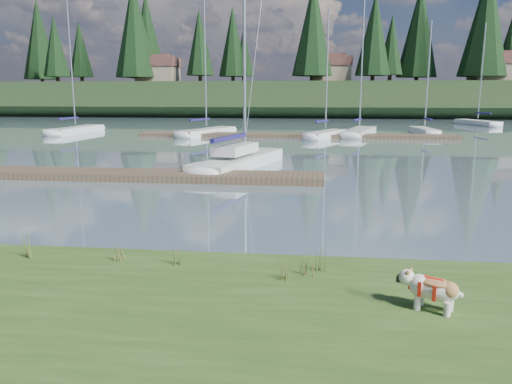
# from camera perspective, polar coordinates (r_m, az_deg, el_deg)

# --- Properties ---
(ground) EXTENTS (200.00, 200.00, 0.00)m
(ground) POSITION_cam_1_polar(r_m,az_deg,el_deg) (41.56, 1.72, 6.29)
(ground) COLOR gray
(ground) RESTS_ON ground
(bank) EXTENTS (60.00, 9.00, 0.35)m
(bank) POSITION_cam_1_polar(r_m,az_deg,el_deg) (7.22, -25.41, -18.22)
(bank) COLOR #37551F
(bank) RESTS_ON ground
(ridge) EXTENTS (200.00, 20.00, 5.00)m
(ridge) POSITION_cam_1_polar(r_m,az_deg,el_deg) (84.34, 4.32, 10.49)
(ridge) COLOR black
(ridge) RESTS_ON ground
(bulldog) EXTENTS (0.96, 0.67, 0.57)m
(bulldog) POSITION_cam_1_polar(r_m,az_deg,el_deg) (8.13, 19.55, -10.27)
(bulldog) COLOR silver
(bulldog) RESTS_ON bank
(sailboat_main) EXTENTS (4.01, 9.07, 12.82)m
(sailboat_main) POSITION_cam_1_polar(r_m,az_deg,el_deg) (25.08, -1.33, 3.98)
(sailboat_main) COLOR silver
(sailboat_main) RESTS_ON ground
(dock_near) EXTENTS (16.00, 2.00, 0.30)m
(dock_near) POSITION_cam_1_polar(r_m,az_deg,el_deg) (21.90, -13.67, 1.88)
(dock_near) COLOR #4C3D2C
(dock_near) RESTS_ON ground
(dock_far) EXTENTS (26.00, 2.20, 0.30)m
(dock_far) POSITION_cam_1_polar(r_m,az_deg,el_deg) (41.43, 4.50, 6.45)
(dock_far) COLOR #4C3D2C
(dock_far) RESTS_ON ground
(sailboat_bg_0) EXTENTS (2.27, 8.55, 12.20)m
(sailboat_bg_0) POSITION_cam_1_polar(r_m,az_deg,el_deg) (49.07, -19.46, 6.80)
(sailboat_bg_0) COLOR silver
(sailboat_bg_0) RESTS_ON ground
(sailboat_bg_1) EXTENTS (4.42, 8.19, 12.15)m
(sailboat_bg_1) POSITION_cam_1_polar(r_m,az_deg,el_deg) (44.13, -5.16, 6.97)
(sailboat_bg_1) COLOR silver
(sailboat_bg_1) RESTS_ON ground
(sailboat_bg_2) EXTENTS (3.90, 6.58, 10.10)m
(sailboat_bg_2) POSITION_cam_1_polar(r_m,az_deg,el_deg) (41.51, 8.25, 6.64)
(sailboat_bg_2) COLOR silver
(sailboat_bg_2) RESTS_ON ground
(sailboat_bg_3) EXTENTS (3.91, 8.78, 12.62)m
(sailboat_bg_3) POSITION_cam_1_polar(r_m,az_deg,el_deg) (44.78, 11.90, 6.83)
(sailboat_bg_3) COLOR silver
(sailboat_bg_3) RESTS_ON ground
(sailboat_bg_4) EXTENTS (1.66, 6.55, 9.73)m
(sailboat_bg_4) POSITION_cam_1_polar(r_m,az_deg,el_deg) (46.96, 18.52, 6.69)
(sailboat_bg_4) COLOR silver
(sailboat_bg_4) RESTS_ON ground
(sailboat_bg_5) EXTENTS (3.58, 7.96, 11.21)m
(sailboat_bg_5) POSITION_cam_1_polar(r_m,az_deg,el_deg) (62.59, 23.65, 7.33)
(sailboat_bg_5) COLOR silver
(sailboat_bg_5) RESTS_ON ground
(weed_0) EXTENTS (0.17, 0.14, 0.52)m
(weed_0) POSITION_cam_1_polar(r_m,az_deg,el_deg) (10.20, -15.53, -6.44)
(weed_0) COLOR #475B23
(weed_0) RESTS_ON bank
(weed_1) EXTENTS (0.17, 0.14, 0.41)m
(weed_1) POSITION_cam_1_polar(r_m,az_deg,el_deg) (9.78, -8.74, -7.20)
(weed_1) COLOR #475B23
(weed_1) RESTS_ON bank
(weed_2) EXTENTS (0.17, 0.14, 0.54)m
(weed_2) POSITION_cam_1_polar(r_m,az_deg,el_deg) (9.13, 5.84, -8.12)
(weed_2) COLOR #475B23
(weed_2) RESTS_ON bank
(weed_3) EXTENTS (0.17, 0.14, 0.66)m
(weed_3) POSITION_cam_1_polar(r_m,az_deg,el_deg) (11.04, -24.86, -5.44)
(weed_3) COLOR #475B23
(weed_3) RESTS_ON bank
(weed_4) EXTENTS (0.17, 0.14, 0.50)m
(weed_4) POSITION_cam_1_polar(r_m,az_deg,el_deg) (8.92, 3.40, -8.69)
(weed_4) COLOR #475B23
(weed_4) RESTS_ON bank
(weed_5) EXTENTS (0.17, 0.14, 0.53)m
(weed_5) POSITION_cam_1_polar(r_m,az_deg,el_deg) (9.43, 7.37, -7.54)
(weed_5) COLOR #475B23
(weed_5) RESTS_ON bank
(mud_lip) EXTENTS (60.00, 0.50, 0.14)m
(mud_lip) POSITION_cam_1_polar(r_m,az_deg,el_deg) (10.88, -13.04, -7.96)
(mud_lip) COLOR #33281C
(mud_lip) RESTS_ON ground
(conifer_1) EXTENTS (4.40, 4.40, 11.30)m
(conifer_1) POSITION_cam_1_polar(r_m,az_deg,el_deg) (93.40, -21.97, 15.20)
(conifer_1) COLOR #382619
(conifer_1) RESTS_ON ridge
(conifer_2) EXTENTS (6.60, 6.60, 16.05)m
(conifer_2) POSITION_cam_1_polar(r_m,az_deg,el_deg) (84.83, -13.72, 17.69)
(conifer_2) COLOR #382619
(conifer_2) RESTS_ON ridge
(conifer_3) EXTENTS (4.84, 4.84, 12.25)m
(conifer_3) POSITION_cam_1_polar(r_m,az_deg,el_deg) (84.75, -2.69, 16.76)
(conifer_3) COLOR #382619
(conifer_3) RESTS_ON ridge
(conifer_4) EXTENTS (6.16, 6.16, 15.10)m
(conifer_4) POSITION_cam_1_polar(r_m,az_deg,el_deg) (77.84, 6.53, 18.20)
(conifer_4) COLOR #382619
(conifer_4) RESTS_ON ridge
(conifer_5) EXTENTS (3.96, 3.96, 10.35)m
(conifer_5) POSITION_cam_1_polar(r_m,az_deg,el_deg) (82.37, 15.22, 15.92)
(conifer_5) COLOR #382619
(conifer_5) RESTS_ON ridge
(conifer_6) EXTENTS (7.04, 7.04, 17.00)m
(conifer_6) POSITION_cam_1_polar(r_m,az_deg,el_deg) (83.58, 24.82, 17.42)
(conifer_6) COLOR #382619
(conifer_6) RESTS_ON ridge
(house_0) EXTENTS (6.30, 5.30, 4.65)m
(house_0) POSITION_cam_1_polar(r_m,az_deg,el_deg) (85.27, -11.10, 13.56)
(house_0) COLOR gray
(house_0) RESTS_ON ridge
(house_1) EXTENTS (6.30, 5.30, 4.65)m
(house_1) POSITION_cam_1_polar(r_m,az_deg,el_deg) (82.37, 8.60, 13.73)
(house_1) COLOR gray
(house_1) RESTS_ON ridge
(house_2) EXTENTS (6.30, 5.30, 4.65)m
(house_2) POSITION_cam_1_polar(r_m,az_deg,el_deg) (84.57, 25.54, 12.71)
(house_2) COLOR gray
(house_2) RESTS_ON ridge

